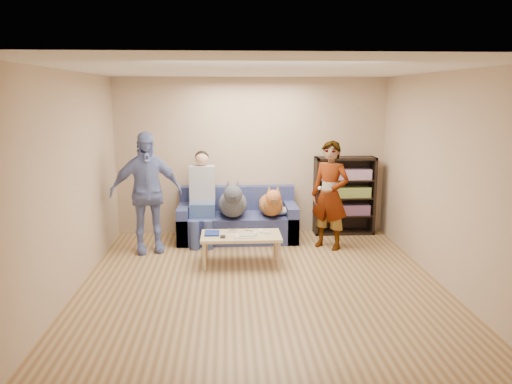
{
  "coord_description": "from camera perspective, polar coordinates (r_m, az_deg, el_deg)",
  "views": [
    {
      "loc": [
        -0.4,
        -5.78,
        2.33
      ],
      "look_at": [
        0.0,
        1.2,
        0.95
      ],
      "focal_mm": 35.0,
      "sensor_mm": 36.0,
      "label": 1
    }
  ],
  "objects": [
    {
      "name": "ground",
      "position": [
        6.24,
        0.64,
        -10.75
      ],
      "size": [
        5.0,
        5.0,
        0.0
      ],
      "primitive_type": "plane",
      "color": "brown",
      "rests_on": "ground"
    },
    {
      "name": "held_controller",
      "position": [
        7.35,
        7.27,
        0.47
      ],
      "size": [
        0.07,
        0.12,
        0.03
      ],
      "primitive_type": "cube",
      "rotation": [
        0.0,
        0.0,
        -0.31
      ],
      "color": "white",
      "rests_on": "person_standing_right"
    },
    {
      "name": "bookshelf",
      "position": [
        8.5,
        10.04,
        -0.2
      ],
      "size": [
        1.0,
        0.34,
        1.3
      ],
      "color": "black",
      "rests_on": "ground"
    },
    {
      "name": "camera_silver",
      "position": [
        7.02,
        -2.74,
        -4.43
      ],
      "size": [
        0.11,
        0.06,
        0.05
      ],
      "primitive_type": "cube",
      "color": "#BBBBC0",
      "rests_on": "coffee_table"
    },
    {
      "name": "magazine",
      "position": [
        6.83,
        -1.03,
        -4.89
      ],
      "size": [
        0.22,
        0.17,
        0.01
      ],
      "primitive_type": "cube",
      "color": "#A99F87",
      "rests_on": "coffee_table"
    },
    {
      "name": "notebook_blue",
      "position": [
        6.96,
        -5.04,
        -4.71
      ],
      "size": [
        0.2,
        0.26,
        0.03
      ],
      "primitive_type": "cube",
      "color": "navy",
      "rests_on": "coffee_table"
    },
    {
      "name": "person_standing_right",
      "position": [
        7.61,
        8.45,
        -0.37
      ],
      "size": [
        0.72,
        0.68,
        1.65
      ],
      "primitive_type": "imported",
      "rotation": [
        0.0,
        0.0,
        -0.66
      ],
      "color": "gray",
      "rests_on": "ground"
    },
    {
      "name": "person_seated",
      "position": [
        7.91,
        -6.17,
        -0.24
      ],
      "size": [
        0.4,
        0.73,
        1.47
      ],
      "color": "#436194",
      "rests_on": "sofa"
    },
    {
      "name": "coffee_table",
      "position": [
        6.92,
        -1.72,
        -5.25
      ],
      "size": [
        1.1,
        0.6,
        0.42
      ],
      "color": "#D1BA80",
      "rests_on": "ground"
    },
    {
      "name": "blanket",
      "position": [
        8.0,
        2.66,
        -2.14
      ],
      "size": [
        0.36,
        0.31,
        0.13
      ],
      "primitive_type": "ellipsoid",
      "color": "#B0B0B5",
      "rests_on": "sofa"
    },
    {
      "name": "pen_orange",
      "position": [
        6.75,
        -1.86,
        -5.23
      ],
      "size": [
        0.13,
        0.06,
        0.01
      ],
      "primitive_type": "cylinder",
      "rotation": [
        0.0,
        1.57,
        0.35
      ],
      "color": "#C4761B",
      "rests_on": "coffee_table"
    },
    {
      "name": "wall_right",
      "position": [
        6.44,
        21.08,
        1.21
      ],
      "size": [
        0.0,
        5.0,
        5.0
      ],
      "primitive_type": "plane",
      "rotation": [
        1.57,
        0.0,
        -1.57
      ],
      "color": "tan",
      "rests_on": "ground"
    },
    {
      "name": "wall_back",
      "position": [
        8.35,
        -0.51,
        4.09
      ],
      "size": [
        4.5,
        0.0,
        4.5
      ],
      "primitive_type": "plane",
      "rotation": [
        1.57,
        0.0,
        0.0
      ],
      "color": "tan",
      "rests_on": "ground"
    },
    {
      "name": "wallet",
      "position": [
        6.79,
        -3.81,
        -5.13
      ],
      "size": [
        0.07,
        0.12,
        0.02
      ],
      "primitive_type": "cube",
      "color": "black",
      "rests_on": "coffee_table"
    },
    {
      "name": "dog_gray",
      "position": [
        7.81,
        -2.66,
        -1.19
      ],
      "size": [
        0.45,
        1.27,
        0.66
      ],
      "color": "#494C52",
      "rests_on": "sofa"
    },
    {
      "name": "controller_a",
      "position": [
        7.01,
        0.55,
        -4.5
      ],
      "size": [
        0.04,
        0.13,
        0.03
      ],
      "primitive_type": "cube",
      "color": "white",
      "rests_on": "coffee_table"
    },
    {
      "name": "sofa",
      "position": [
        8.14,
        -2.12,
        -3.42
      ],
      "size": [
        1.9,
        0.85,
        0.82
      ],
      "color": "#515B93",
      "rests_on": "ground"
    },
    {
      "name": "papers",
      "position": [
        6.81,
        -1.28,
        -5.05
      ],
      "size": [
        0.26,
        0.2,
        0.02
      ],
      "primitive_type": "cube",
      "color": "silver",
      "rests_on": "coffee_table"
    },
    {
      "name": "person_standing_left",
      "position": [
        7.52,
        -12.44,
        -0.06
      ],
      "size": [
        1.13,
        0.71,
        1.8
      ],
      "primitive_type": "imported",
      "rotation": [
        0.0,
        0.0,
        0.27
      ],
      "color": "#7C8AC6",
      "rests_on": "ground"
    },
    {
      "name": "wall_front",
      "position": [
        3.46,
        3.55,
        -6.22
      ],
      "size": [
        4.5,
        0.0,
        4.5
      ],
      "primitive_type": "plane",
      "rotation": [
        -1.57,
        0.0,
        0.0
      ],
      "color": "tan",
      "rests_on": "ground"
    },
    {
      "name": "controller_b",
      "position": [
        6.94,
        1.25,
        -4.67
      ],
      "size": [
        0.09,
        0.06,
        0.03
      ],
      "primitive_type": "cube",
      "color": "silver",
      "rests_on": "coffee_table"
    },
    {
      "name": "dog_tan",
      "position": [
        7.87,
        1.76,
        -1.35
      ],
      "size": [
        0.38,
        1.15,
        0.56
      ],
      "color": "#B17736",
      "rests_on": "sofa"
    },
    {
      "name": "wall_left",
      "position": [
        6.15,
        -20.73,
        0.8
      ],
      "size": [
        0.0,
        5.0,
        5.0
      ],
      "primitive_type": "plane",
      "rotation": [
        1.57,
        0.0,
        1.57
      ],
      "color": "tan",
      "rests_on": "ground"
    },
    {
      "name": "headphone_cup_a",
      "position": [
        6.9,
        -0.05,
        -4.82
      ],
      "size": [
        0.07,
        0.07,
        0.02
      ],
      "primitive_type": "cylinder",
      "color": "silver",
      "rests_on": "coffee_table"
    },
    {
      "name": "pen_black",
      "position": [
        7.09,
        -0.79,
        -4.43
      ],
      "size": [
        0.13,
        0.08,
        0.01
      ],
      "primitive_type": "cylinder",
      "rotation": [
        0.0,
        1.57,
        -0.52
      ],
      "color": "black",
      "rests_on": "coffee_table"
    },
    {
      "name": "ceiling",
      "position": [
        5.8,
        0.7,
        13.83
      ],
      "size": [
        5.0,
        5.0,
        0.0
      ],
      "primitive_type": "plane",
      "rotation": [
        3.14,
        0.0,
        0.0
      ],
      "color": "white",
      "rests_on": "ground"
    },
    {
      "name": "headphone_cup_b",
      "position": [
        6.97,
        -0.09,
        -4.64
      ],
      "size": [
        0.07,
        0.07,
        0.02
      ],
      "primitive_type": "cylinder",
      "color": "silver",
      "rests_on": "coffee_table"
    }
  ]
}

